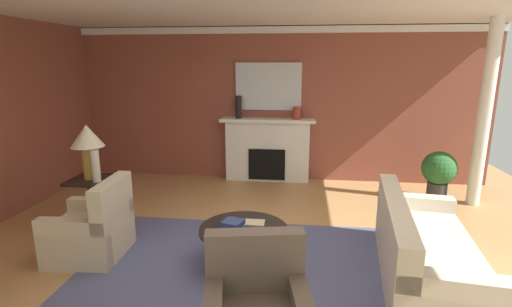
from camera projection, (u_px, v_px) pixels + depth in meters
The scene contains 19 objects.
ground_plane at pixel (251, 257), 4.53m from camera, with size 9.68×9.68×0.00m, color tan.
wall_fireplace at pixel (273, 105), 7.35m from camera, with size 8.05×0.12×2.91m, color brown.
crown_moulding at pixel (274, 30), 6.95m from camera, with size 8.05×0.08×0.12m, color white.
area_rug at pixel (244, 264), 4.37m from camera, with size 3.61×2.30×0.01m, color #4C517A.
fireplace at pixel (267, 152), 7.36m from camera, with size 1.80×0.35×1.22m.
mantel_mirror at pixel (268, 87), 7.19m from camera, with size 1.25×0.04×0.89m, color silver.
sofa at pixel (423, 254), 3.99m from camera, with size 1.15×2.19×0.85m.
armchair_near_window at pixel (92, 232), 4.50m from camera, with size 0.83×0.83×0.95m.
coffee_table at pixel (244, 237), 4.30m from camera, with size 1.00×1.00×0.45m.
side_table at pixel (94, 199), 5.32m from camera, with size 0.56×0.56×0.70m.
table_lamp at pixel (87, 141), 5.12m from camera, with size 0.44×0.44×0.75m.
vase_on_side_table at pixel (96, 166), 5.06m from camera, with size 0.11×0.11×0.44m, color beige.
vase_mantel_left at pixel (238, 107), 7.18m from camera, with size 0.12×0.12×0.43m, color black.
vase_mantel_right at pixel (297, 113), 7.07m from camera, with size 0.15×0.15×0.23m, color #9E3328.
book_red_cover at pixel (254, 224), 4.34m from camera, with size 0.23×0.18×0.04m, color tan.
book_art_folio at pixel (233, 229), 4.10m from camera, with size 0.23×0.19×0.03m, color navy.
book_small_novel at pixel (233, 223), 4.16m from camera, with size 0.21×0.20×0.05m, color navy.
potted_plant at pixel (439, 171), 6.32m from camera, with size 0.56×0.56×0.83m.
column_white at pixel (484, 115), 5.90m from camera, with size 0.20×0.20×2.91m, color white.
Camera 1 is at (0.55, -4.08, 2.26)m, focal length 26.71 mm.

